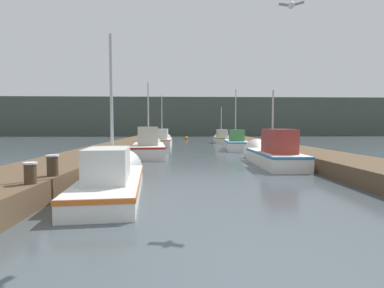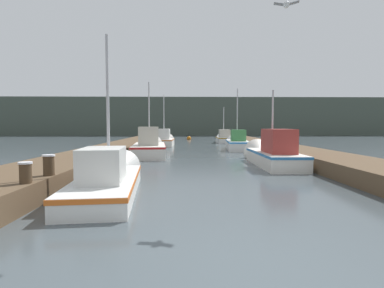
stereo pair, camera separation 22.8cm
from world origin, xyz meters
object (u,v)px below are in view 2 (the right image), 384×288
Objects in this scene: fishing_boat_1 at (271,153)px; fishing_boat_3 at (237,143)px; fishing_boat_5 at (224,138)px; mooring_piling_0 at (49,176)px; fishing_boat_0 at (111,176)px; fishing_boat_4 at (164,140)px; channel_buoy at (189,138)px; mooring_piling_2 at (26,185)px; seagull_1 at (286,4)px; mooring_piling_1 at (236,138)px; fishing_boat_2 at (150,147)px.

fishing_boat_3 is at bearing 91.06° from fishing_boat_1.
fishing_boat_5 is 4.20× the size of mooring_piling_0.
fishing_boat_0 is 15.25m from fishing_boat_3.
fishing_boat_4 is at bearing 146.92° from fishing_boat_3.
fishing_boat_0 reaches higher than channel_buoy.
fishing_boat_5 is at bearing 72.81° from mooring_piling_0.
mooring_piling_2 is at bearing -96.97° from channel_buoy.
seagull_1 is (4.14, -20.08, 4.01)m from fishing_boat_4.
fishing_boat_3 reaches higher than mooring_piling_0.
mooring_piling_1 is (6.87, 19.75, 0.24)m from fishing_boat_0.
mooring_piling_2 is at bearing -110.66° from mooring_piling_1.
channel_buoy is at bearing 83.03° from mooring_piling_2.
seagull_1 is at bearing -96.76° from mooring_piling_1.
fishing_boat_1 is 1.16× the size of fishing_boat_4.
mooring_piling_0 is (-1.21, -10.68, 0.05)m from fishing_boat_2.
mooring_piling_2 is 1.80× the size of seagull_1.
fishing_boat_5 is 26.02m from mooring_piling_2.
mooring_piling_1 is at bearing 65.23° from fishing_boat_0.
fishing_boat_2 is at bearing 144.47° from fishing_boat_1.
fishing_boat_0 is at bearing -109.18° from mooring_piling_1.
fishing_boat_2 is at bearing -90.69° from fishing_boat_4.
mooring_piling_2 is (-7.44, -24.93, 0.04)m from fishing_boat_5.
fishing_boat_0 is 8.00m from fishing_boat_1.
fishing_boat_0 is at bearing -103.68° from fishing_boat_5.
fishing_boat_2 reaches higher than fishing_boat_1.
fishing_boat_2 reaches higher than mooring_piling_1.
fishing_boat_5 is at bearing 59.88° from fishing_boat_2.
fishing_boat_5 is at bearing -63.15° from channel_buoy.
mooring_piling_0 is 1.01m from mooring_piling_2.
fishing_boat_0 is 18.52m from fishing_boat_4.
mooring_piling_0 reaches higher than channel_buoy.
mooring_piling_2 is (-1.32, -1.97, 0.15)m from fishing_boat_0.
fishing_boat_2 is at bearing -139.58° from fishing_boat_3.
channel_buoy is (2.65, 20.23, -0.33)m from fishing_boat_2.
fishing_boat_0 is 5.37× the size of mooring_piling_0.
mooring_piling_1 is 1.11× the size of channel_buoy.
channel_buoy is at bearing 79.41° from fishing_boat_4.
mooring_piling_0 is 1.01× the size of channel_buoy.
fishing_boat_0 is 2.38m from mooring_piling_2.
mooring_piling_2 is at bearing -93.13° from fishing_boat_4.
fishing_boat_3 is 1.12× the size of fishing_boat_4.
fishing_boat_1 is 4.86× the size of mooring_piling_1.
fishing_boat_0 is 5.42× the size of channel_buoy.
mooring_piling_0 is at bearing -138.96° from fishing_boat_1.
fishing_boat_5 reaches higher than channel_buoy.
fishing_boat_2 is at bearing -97.47° from channel_buoy.
mooring_piling_2 is at bearing 17.77° from seagull_1.
mooring_piling_1 is 11.07m from channel_buoy.
fishing_boat_5 is at bearing 90.35° from fishing_boat_1.
seagull_1 reaches higher than channel_buoy.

